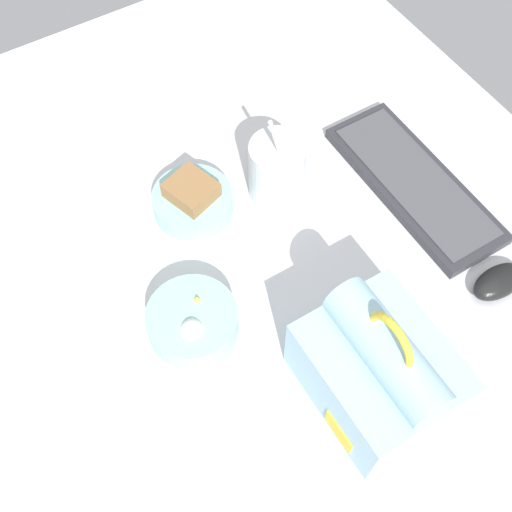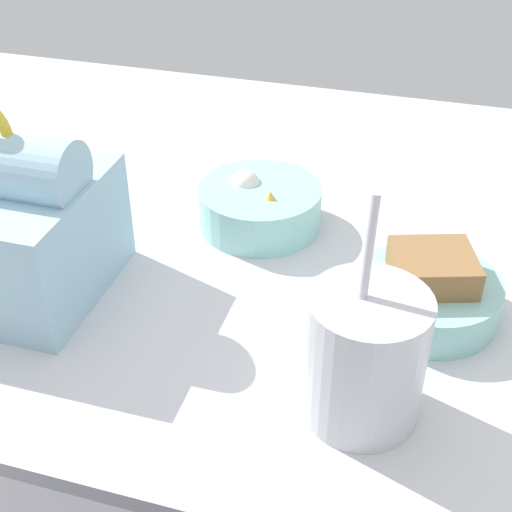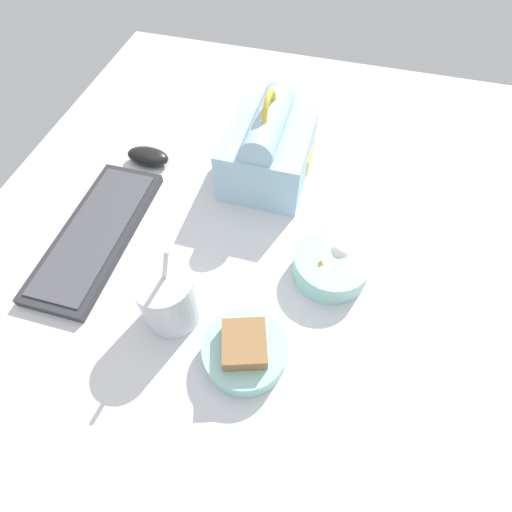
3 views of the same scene
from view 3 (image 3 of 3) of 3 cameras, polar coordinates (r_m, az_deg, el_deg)
The scene contains 7 objects.
desk_surface at distance 74.19cm, azimuth -0.88°, elevation -0.78°, with size 140.00×110.00×2.00cm.
keyboard at distance 81.23cm, azimuth -21.83°, elevation 3.00°, with size 33.89×12.62×2.10cm.
lunch_bag at distance 82.37cm, azimuth 1.68°, elevation 14.95°, with size 19.61×16.64×19.85cm.
soup_cup at distance 64.08cm, azimuth -12.45°, elevation -5.84°, with size 9.12×9.12×18.47cm.
bento_bowl_sandwich at distance 62.60cm, azimuth -1.61°, elevation -13.34°, with size 13.00×13.00×6.57cm.
bento_bowl_snacks at distance 70.83cm, azimuth 10.64°, elevation -1.24°, with size 13.23×13.23×5.84cm.
computer_mouse at distance 91.97cm, azimuth -15.18°, elevation 13.57°, with size 4.92×9.33×3.32cm.
Camera 3 is at (-39.08, -11.80, 62.95)cm, focal length 28.00 mm.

